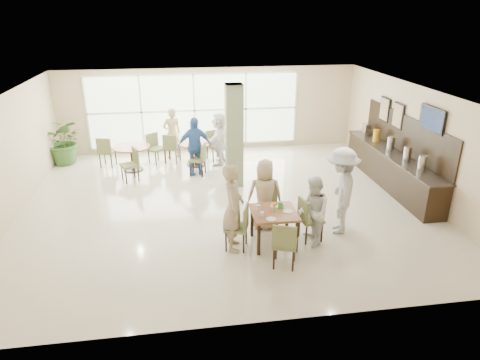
{
  "coord_description": "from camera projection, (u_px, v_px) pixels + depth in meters",
  "views": [
    {
      "loc": [
        -1.09,
        -9.82,
        4.63
      ],
      "look_at": [
        0.2,
        -1.2,
        1.1
      ],
      "focal_mm": 32.0,
      "sensor_mm": 36.0,
      "label": 1
    }
  ],
  "objects": [
    {
      "name": "round_table_right",
      "position": [
        196.0,
        147.0,
        13.31
      ],
      "size": [
        1.15,
        1.15,
        0.75
      ],
      "color": "brown",
      "rests_on": "ground"
    },
    {
      "name": "adult_b",
      "position": [
        219.0,
        138.0,
        13.34
      ],
      "size": [
        1.07,
        1.65,
        1.65
      ],
      "primitive_type": "imported",
      "rotation": [
        0.0,
        0.0,
        -1.86
      ],
      "color": "white",
      "rests_on": "ground"
    },
    {
      "name": "round_table_left",
      "position": [
        132.0,
        152.0,
        12.9
      ],
      "size": [
        1.11,
        1.11,
        0.75
      ],
      "color": "brown",
      "rests_on": "ground"
    },
    {
      "name": "adult_a",
      "position": [
        194.0,
        146.0,
        12.49
      ],
      "size": [
        1.1,
        0.77,
        1.72
      ],
      "primitive_type": "imported",
      "rotation": [
        0.0,
        0.0,
        0.21
      ],
      "color": "#3B6CB3",
      "rests_on": "ground"
    },
    {
      "name": "buffet_counter",
      "position": [
        392.0,
        166.0,
        11.79
      ],
      "size": [
        0.64,
        4.7,
        1.95
      ],
      "color": "black",
      "rests_on": "ground"
    },
    {
      "name": "main_table",
      "position": [
        274.0,
        216.0,
        8.78
      ],
      "size": [
        0.92,
        0.92,
        0.75
      ],
      "color": "brown",
      "rests_on": "ground"
    },
    {
      "name": "framed_art_a",
      "position": [
        398.0,
        116.0,
        11.79
      ],
      "size": [
        0.05,
        0.55,
        0.7
      ],
      "color": "black",
      "rests_on": "ground"
    },
    {
      "name": "tabletop_clutter",
      "position": [
        274.0,
        209.0,
        8.72
      ],
      "size": [
        0.71,
        0.78,
        0.21
      ],
      "color": "white",
      "rests_on": "main_table"
    },
    {
      "name": "chairs_table_left",
      "position": [
        131.0,
        155.0,
        12.95
      ],
      "size": [
        2.09,
        2.02,
        0.95
      ],
      "color": "#5F6A3A",
      "rests_on": "ground"
    },
    {
      "name": "teen_standing",
      "position": [
        341.0,
        191.0,
        9.18
      ],
      "size": [
        1.07,
        1.41,
        1.93
      ],
      "primitive_type": "imported",
      "rotation": [
        0.0,
        0.0,
        -1.89
      ],
      "color": "#B4B4B6",
      "rests_on": "ground"
    },
    {
      "name": "teen_right",
      "position": [
        313.0,
        211.0,
        8.75
      ],
      "size": [
        0.58,
        0.73,
        1.49
      ],
      "primitive_type": "imported",
      "rotation": [
        0.0,
        0.0,
        -1.56
      ],
      "color": "white",
      "rests_on": "ground"
    },
    {
      "name": "room_shell",
      "position": [
        224.0,
        139.0,
        10.25
      ],
      "size": [
        10.0,
        10.0,
        10.0
      ],
      "color": "white",
      "rests_on": "ground"
    },
    {
      "name": "adult_standing",
      "position": [
        172.0,
        133.0,
        13.86
      ],
      "size": [
        0.7,
        0.57,
        1.67
      ],
      "primitive_type": "imported",
      "rotation": [
        0.0,
        0.0,
        3.46
      ],
      "color": "tan",
      "rests_on": "ground"
    },
    {
      "name": "teen_far",
      "position": [
        265.0,
        194.0,
        9.41
      ],
      "size": [
        0.83,
        0.53,
        1.61
      ],
      "primitive_type": "imported",
      "rotation": [
        0.0,
        0.0,
        3.01
      ],
      "color": "tan",
      "rests_on": "ground"
    },
    {
      "name": "chairs_table_right",
      "position": [
        195.0,
        151.0,
        13.31
      ],
      "size": [
        1.95,
        1.85,
        0.95
      ],
      "color": "#5F6A3A",
      "rests_on": "ground"
    },
    {
      "name": "column",
      "position": [
        234.0,
        136.0,
        11.52
      ],
      "size": [
        0.45,
        0.45,
        2.8
      ],
      "primitive_type": "cube",
      "color": "#6F7D57",
      "rests_on": "ground"
    },
    {
      "name": "teen_left",
      "position": [
        233.0,
        208.0,
        8.54
      ],
      "size": [
        0.51,
        0.71,
        1.83
      ],
      "primitive_type": "imported",
      "rotation": [
        0.0,
        0.0,
        1.47
      ],
      "color": "tan",
      "rests_on": "ground"
    },
    {
      "name": "wall_tv",
      "position": [
        432.0,
        119.0,
        10.21
      ],
      "size": [
        0.06,
        1.0,
        0.58
      ],
      "color": "black",
      "rests_on": "ground"
    },
    {
      "name": "potted_plant",
      "position": [
        64.0,
        141.0,
        13.38
      ],
      "size": [
        1.43,
        1.43,
        1.47
      ],
      "primitive_type": "imported",
      "rotation": [
        0.0,
        0.0,
        -0.08
      ],
      "color": "#335D25",
      "rests_on": "ground"
    },
    {
      "name": "framed_art_b",
      "position": [
        385.0,
        109.0,
        12.52
      ],
      "size": [
        0.05,
        0.55,
        0.7
      ],
      "color": "black",
      "rests_on": "ground"
    },
    {
      "name": "chairs_main_table",
      "position": [
        275.0,
        223.0,
        8.85
      ],
      "size": [
        2.15,
        2.14,
        0.95
      ],
      "color": "#5F6A3A",
      "rests_on": "ground"
    },
    {
      "name": "window_bank",
      "position": [
        195.0,
        110.0,
        14.38
      ],
      "size": [
        7.0,
        0.04,
        7.0
      ],
      "color": "silver",
      "rests_on": "ground"
    },
    {
      "name": "ground",
      "position": [
        225.0,
        203.0,
        10.89
      ],
      "size": [
        10.0,
        10.0,
        0.0
      ],
      "primitive_type": "plane",
      "color": "beige",
      "rests_on": "ground"
    }
  ]
}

